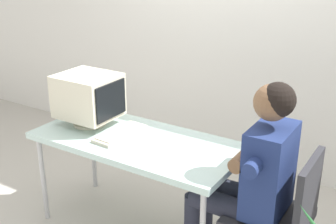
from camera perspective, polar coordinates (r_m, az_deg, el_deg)
The scene contains 6 objects.
wall_back at distance 3.86m, azimuth 12.04°, elevation 13.56°, with size 8.00×0.10×3.00m, color silver.
desk at distance 3.02m, azimuth -4.13°, elevation -4.37°, with size 1.46×0.68×0.73m.
crt_monitor at distance 3.21m, azimuth -10.42°, elevation 2.05°, with size 0.43×0.37×0.38m.
keyboard at distance 3.06m, azimuth -6.31°, elevation -2.79°, with size 0.18×0.43×0.03m.
office_chair at distance 2.73m, azimuth 14.58°, elevation -12.71°, with size 0.47×0.47×0.88m.
person_seated at distance 2.67m, azimuth 10.86°, elevation -7.81°, with size 0.74×0.58×1.29m.
Camera 1 is at (1.63, -2.19, 1.97)m, focal length 46.28 mm.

